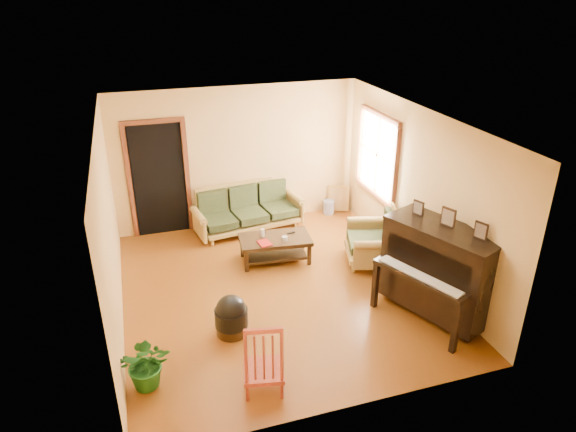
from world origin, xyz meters
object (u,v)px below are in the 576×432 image
object	(u,v)px
sofa	(249,209)
coffee_table	(275,249)
footstool	(231,320)
ceramic_crock	(329,207)
red_chair	(263,354)
armchair	(371,237)
potted_plant	(147,363)
piano	(438,272)

from	to	relation	value
sofa	coffee_table	distance (m)	1.26
footstool	sofa	bearing A→B (deg)	72.11
footstool	coffee_table	bearing A→B (deg)	57.12
ceramic_crock	sofa	bearing A→B (deg)	-171.63
footstool	red_chair	bearing A→B (deg)	-82.52
footstool	red_chair	size ratio (longest dim) A/B	0.46
armchair	footstool	world-z (taller)	armchair
armchair	coffee_table	bearing A→B (deg)	177.33
red_chair	ceramic_crock	size ratio (longest dim) A/B	3.54
coffee_table	potted_plant	distance (m)	3.21
sofa	footstool	xyz separation A→B (m)	(-0.94, -2.92, -0.21)
potted_plant	sofa	bearing A→B (deg)	60.21
red_chair	ceramic_crock	xyz separation A→B (m)	(2.49, 4.26, -0.35)
piano	ceramic_crock	distance (m)	3.63
sofa	ceramic_crock	xyz separation A→B (m)	(1.69, 0.25, -0.29)
sofa	potted_plant	distance (m)	4.13
piano	footstool	distance (m)	2.85
armchair	sofa	bearing A→B (deg)	149.47
sofa	coffee_table	size ratio (longest dim) A/B	1.71
sofa	red_chair	xyz separation A→B (m)	(-0.80, -4.01, 0.06)
red_chair	armchair	bearing A→B (deg)	54.45
piano	ceramic_crock	bearing A→B (deg)	69.77
red_chair	potted_plant	distance (m)	1.33
footstool	ceramic_crock	xyz separation A→B (m)	(2.63, 3.17, -0.07)
footstool	potted_plant	distance (m)	1.30
coffee_table	potted_plant	bearing A→B (deg)	-133.13
potted_plant	ceramic_crock	bearing A→B (deg)	45.70
armchair	red_chair	xyz separation A→B (m)	(-2.43, -2.25, 0.02)
sofa	footstool	size ratio (longest dim) A/B	4.49
armchair	piano	xyz separation A→B (m)	(0.21, -1.58, 0.21)
sofa	armchair	size ratio (longest dim) A/B	2.14
red_chair	footstool	bearing A→B (deg)	109.09
coffee_table	red_chair	bearing A→B (deg)	-108.82
sofa	potted_plant	bearing A→B (deg)	-128.32
armchair	red_chair	world-z (taller)	red_chair
piano	ceramic_crock	xyz separation A→B (m)	(-0.15, 3.59, -0.54)
coffee_table	footstool	bearing A→B (deg)	-122.88
armchair	ceramic_crock	bearing A→B (deg)	104.97
sofa	coffee_table	bearing A→B (deg)	-91.84
coffee_table	potted_plant	xyz separation A→B (m)	(-2.20, -2.34, 0.11)
ceramic_crock	footstool	bearing A→B (deg)	-129.69
red_chair	piano	bearing A→B (deg)	25.85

